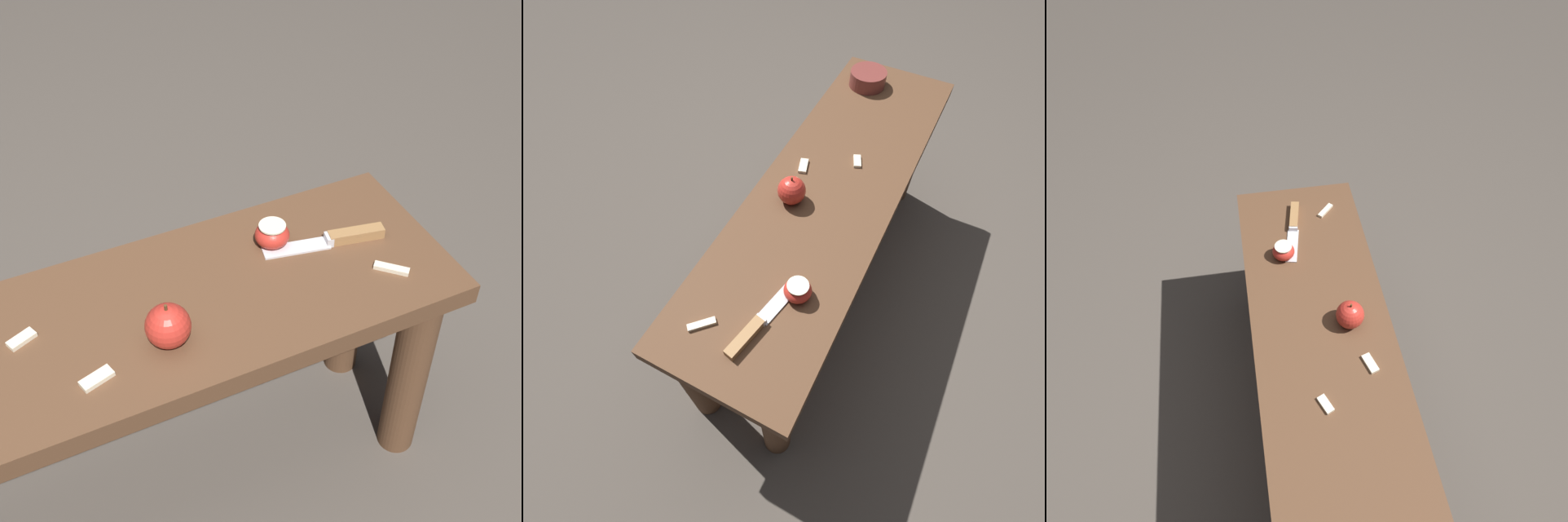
% 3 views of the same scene
% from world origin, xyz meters
% --- Properties ---
extents(ground_plane, '(8.00, 8.00, 0.00)m').
position_xyz_m(ground_plane, '(0.00, 0.00, 0.00)').
color(ground_plane, '#4C443D').
extents(wooden_bench, '(1.21, 0.36, 0.50)m').
position_xyz_m(wooden_bench, '(0.00, 0.00, 0.38)').
color(wooden_bench, brown).
rests_on(wooden_bench, ground_plane).
extents(knife, '(0.22, 0.07, 0.02)m').
position_xyz_m(knife, '(-0.45, -0.02, 0.50)').
color(knife, silver).
rests_on(knife, wooden_bench).
extents(apple_whole, '(0.07, 0.07, 0.08)m').
position_xyz_m(apple_whole, '(-0.09, 0.07, 0.53)').
color(apple_whole, red).
rests_on(apple_whole, wooden_bench).
extents(apple_cut, '(0.06, 0.06, 0.04)m').
position_xyz_m(apple_cut, '(-0.33, -0.07, 0.52)').
color(apple_cut, red).
rests_on(apple_cut, wooden_bench).
extents(apple_slice_near_knife, '(0.05, 0.05, 0.01)m').
position_xyz_m(apple_slice_near_knife, '(-0.49, 0.08, 0.50)').
color(apple_slice_near_knife, beige).
rests_on(apple_slice_near_knife, wooden_bench).
extents(apple_slice_center, '(0.05, 0.04, 0.01)m').
position_xyz_m(apple_slice_center, '(0.12, -0.03, 0.50)').
color(apple_slice_center, beige).
rests_on(apple_slice_center, wooden_bench).
extents(apple_slice_near_bowl, '(0.06, 0.04, 0.01)m').
position_xyz_m(apple_slice_near_bowl, '(0.04, 0.10, 0.50)').
color(apple_slice_near_bowl, beige).
rests_on(apple_slice_near_bowl, wooden_bench).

